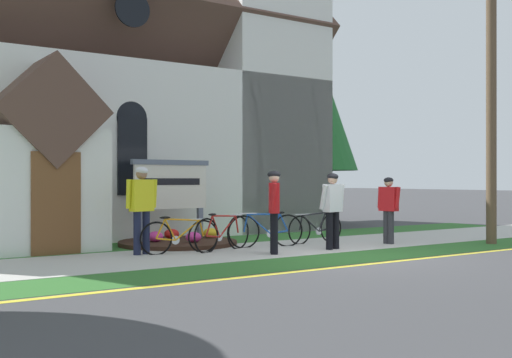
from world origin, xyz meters
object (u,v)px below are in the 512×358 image
(bicycle_black, at_px, (266,230))
(cyclist_in_green_jersey, at_px, (142,202))
(cyclist_in_yellow_jersey, at_px, (389,205))
(roadside_conifer, at_px, (294,77))
(bicycle_white, at_px, (316,228))
(cyclist_in_white_jersey, at_px, (274,205))
(utility_pole, at_px, (489,27))
(cyclist_in_red_jersey, at_px, (333,205))
(church_sign, at_px, (171,188))
(bicycle_green, at_px, (222,233))
(bicycle_silver, at_px, (180,236))

(bicycle_black, height_order, cyclist_in_green_jersey, cyclist_in_green_jersey)
(cyclist_in_yellow_jersey, distance_m, roadside_conifer, 7.69)
(bicycle_white, relative_size, cyclist_in_yellow_jersey, 1.08)
(cyclist_in_white_jersey, relative_size, cyclist_in_yellow_jersey, 1.08)
(bicycle_white, bearing_deg, utility_pole, -37.80)
(cyclist_in_yellow_jersey, height_order, roadside_conifer, roadside_conifer)
(utility_pole, distance_m, roadside_conifer, 7.54)
(cyclist_in_red_jersey, bearing_deg, cyclist_in_green_jersey, 158.82)
(church_sign, bearing_deg, bicycle_green, -83.75)
(cyclist_in_white_jersey, height_order, cyclist_in_red_jersey, cyclist_in_white_jersey)
(bicycle_white, distance_m, roadside_conifer, 7.57)
(bicycle_green, relative_size, cyclist_in_yellow_jersey, 1.09)
(cyclist_in_white_jersey, height_order, cyclist_in_green_jersey, cyclist_in_green_jersey)
(church_sign, xyz_separation_m, cyclist_in_green_jersey, (-1.51, -1.68, -0.27))
(church_sign, relative_size, bicycle_white, 1.20)
(cyclist_in_green_jersey, bearing_deg, church_sign, 47.99)
(cyclist_in_green_jersey, distance_m, utility_pole, 9.14)
(cyclist_in_green_jersey, distance_m, cyclist_in_red_jersey, 4.11)
(cyclist_in_white_jersey, xyz_separation_m, roadside_conifer, (5.44, 6.32, 3.98))
(roadside_conifer, bearing_deg, cyclist_in_green_jersey, -147.73)
(bicycle_silver, bearing_deg, church_sign, 68.25)
(cyclist_in_white_jersey, bearing_deg, bicycle_black, 61.22)
(cyclist_in_yellow_jersey, distance_m, cyclist_in_red_jersey, 1.90)
(roadside_conifer, bearing_deg, cyclist_in_white_jersey, -130.72)
(utility_pole, bearing_deg, bicycle_black, 153.07)
(church_sign, xyz_separation_m, cyclist_in_red_jersey, (2.32, -3.16, -0.36))
(cyclist_in_red_jersey, bearing_deg, cyclist_in_yellow_jersey, 4.67)
(bicycle_silver, distance_m, roadside_conifer, 9.81)
(cyclist_in_red_jersey, distance_m, utility_pole, 5.83)
(cyclist_in_green_jersey, bearing_deg, cyclist_in_white_jersey, -32.32)
(bicycle_black, bearing_deg, cyclist_in_white_jersey, -118.78)
(bicycle_black, relative_size, utility_pole, 0.19)
(bicycle_green, relative_size, cyclist_in_white_jersey, 1.01)
(church_sign, distance_m, bicycle_green, 2.22)
(bicycle_green, distance_m, cyclist_in_white_jersey, 1.40)
(church_sign, bearing_deg, bicycle_black, -53.24)
(cyclist_in_red_jersey, height_order, roadside_conifer, roadside_conifer)
(bicycle_white, height_order, cyclist_in_yellow_jersey, cyclist_in_yellow_jersey)
(cyclist_in_green_jersey, bearing_deg, cyclist_in_red_jersey, -21.18)
(church_sign, xyz_separation_m, utility_pole, (6.20, -4.34, 3.84))
(bicycle_silver, bearing_deg, cyclist_in_white_jersey, -38.28)
(church_sign, height_order, cyclist_in_red_jersey, church_sign)
(bicycle_white, height_order, cyclist_in_green_jersey, cyclist_in_green_jersey)
(bicycle_green, distance_m, cyclist_in_green_jersey, 1.89)
(bicycle_white, distance_m, cyclist_in_red_jersey, 1.60)
(bicycle_green, bearing_deg, church_sign, 96.25)
(bicycle_white, bearing_deg, cyclist_in_green_jersey, 178.06)
(church_sign, bearing_deg, bicycle_silver, -111.75)
(cyclist_in_red_jersey, bearing_deg, church_sign, 126.31)
(bicycle_black, distance_m, cyclist_in_green_jersey, 3.03)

